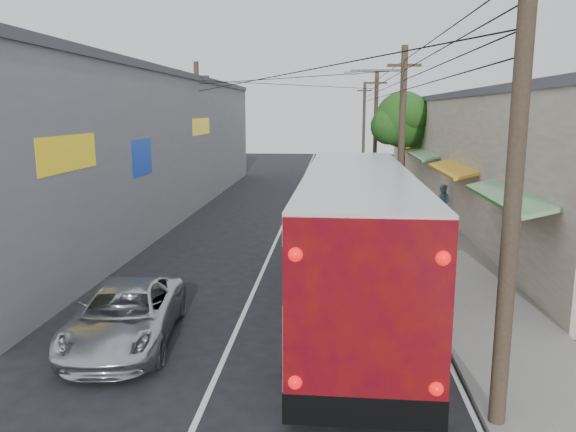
# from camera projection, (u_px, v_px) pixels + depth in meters

# --- Properties ---
(ground) EXTENTS (120.00, 120.00, 0.00)m
(ground) POSITION_uv_depth(u_px,v_px,m) (221.00, 365.00, 12.03)
(ground) COLOR black
(ground) RESTS_ON ground
(sidewalk) EXTENTS (3.00, 80.00, 0.12)m
(sidewalk) POSITION_uv_depth(u_px,v_px,m) (408.00, 208.00, 31.10)
(sidewalk) COLOR slate
(sidewalk) RESTS_ON ground
(building_right) EXTENTS (7.09, 40.00, 6.25)m
(building_right) POSITION_uv_depth(u_px,v_px,m) (484.00, 150.00, 32.14)
(building_right) COLOR beige
(building_right) RESTS_ON ground
(building_left) EXTENTS (7.20, 36.00, 7.25)m
(building_left) POSITION_uv_depth(u_px,v_px,m) (128.00, 144.00, 29.65)
(building_left) COLOR gray
(building_left) RESTS_ON ground
(utility_poles) EXTENTS (11.80, 45.28, 8.00)m
(utility_poles) POSITION_uv_depth(u_px,v_px,m) (348.00, 133.00, 30.93)
(utility_poles) COLOR #473828
(utility_poles) RESTS_ON ground
(street_tree) EXTENTS (4.40, 4.00, 6.60)m
(street_tree) POSITION_uv_depth(u_px,v_px,m) (404.00, 122.00, 36.11)
(street_tree) COLOR #3F2B19
(street_tree) RESTS_ON ground
(coach_bus) EXTENTS (3.19, 13.22, 3.79)m
(coach_bus) POSITION_uv_depth(u_px,v_px,m) (356.00, 236.00, 15.46)
(coach_bus) COLOR silver
(coach_bus) RESTS_ON ground
(jeepney) EXTENTS (2.76, 5.05, 1.34)m
(jeepney) POSITION_uv_depth(u_px,v_px,m) (125.00, 315.00, 13.08)
(jeepney) COLOR silver
(jeepney) RESTS_ON ground
(parked_suv) EXTENTS (2.08, 4.95, 1.43)m
(parked_suv) POSITION_uv_depth(u_px,v_px,m) (365.00, 218.00, 24.79)
(parked_suv) COLOR gray
(parked_suv) RESTS_ON ground
(parked_car_mid) EXTENTS (2.06, 4.90, 1.66)m
(parked_car_mid) POSITION_uv_depth(u_px,v_px,m) (358.00, 190.00, 32.53)
(parked_car_mid) COLOR #28282D
(parked_car_mid) RESTS_ON ground
(parked_car_far) EXTENTS (2.17, 4.94, 1.58)m
(parked_car_far) POSITION_uv_depth(u_px,v_px,m) (352.00, 171.00, 43.00)
(parked_car_far) COLOR black
(parked_car_far) RESTS_ON ground
(pedestrian_near) EXTENTS (0.72, 0.52, 1.84)m
(pedestrian_near) POSITION_uv_depth(u_px,v_px,m) (401.00, 209.00, 25.00)
(pedestrian_near) COLOR #D16F9E
(pedestrian_near) RESTS_ON sidewalk
(pedestrian_far) EXTENTS (1.06, 0.96, 1.78)m
(pedestrian_far) POSITION_uv_depth(u_px,v_px,m) (442.00, 203.00, 27.00)
(pedestrian_far) COLOR #9CC5E4
(pedestrian_far) RESTS_ON sidewalk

